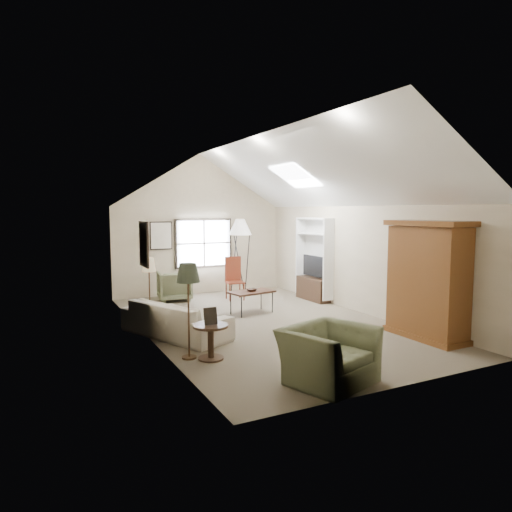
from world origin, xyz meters
name	(u,v)px	position (x,y,z in m)	size (l,w,h in m)	color
room_shell	(265,171)	(0.00, 0.00, 3.21)	(5.01, 8.01, 4.00)	#6B604C
window	(204,243)	(0.10, 3.96, 1.45)	(1.72, 0.08, 1.42)	black
skylight	(295,176)	(1.30, 0.90, 3.22)	(0.80, 1.20, 0.52)	white
wall_art	(153,240)	(-1.88, 1.94, 1.73)	(1.97, 3.71, 0.88)	black
armoire	(427,280)	(2.18, -2.40, 1.10)	(0.60, 1.50, 2.20)	brown
tv_alcove	(314,257)	(2.34, 1.60, 1.15)	(0.32, 1.30, 2.10)	white
media_console	(313,289)	(2.32, 1.60, 0.30)	(0.34, 1.18, 0.60)	#382316
tv_panel	(313,266)	(2.32, 1.60, 0.92)	(0.05, 0.90, 0.55)	black
sofa	(176,319)	(-2.00, -0.15, 0.33)	(2.28, 0.89, 0.66)	beige
armchair_near	(328,355)	(-0.79, -3.40, 0.39)	(1.19, 1.04, 0.77)	#646B4B
armchair_far	(174,286)	(-1.02, 3.21, 0.39)	(0.84, 0.86, 0.79)	#606949
coffee_table	(252,302)	(0.14, 0.91, 0.26)	(1.03, 0.57, 0.53)	#3C2418
bowl	(252,290)	(0.14, 0.91, 0.56)	(0.25, 0.25, 0.06)	#391F17
side_table	(211,342)	(-1.90, -1.75, 0.29)	(0.57, 0.57, 0.57)	#372316
side_chair	(235,278)	(0.47, 2.60, 0.57)	(0.45, 0.45, 1.15)	maroon
tripod_lamp	(240,257)	(0.82, 3.01, 1.10)	(0.64, 0.64, 2.20)	silver
dark_lamp	(189,310)	(-2.20, -1.55, 0.79)	(0.38, 0.38, 1.59)	#252B1E
tan_lamp	(150,290)	(-2.20, 1.05, 0.71)	(0.29, 0.29, 1.43)	tan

